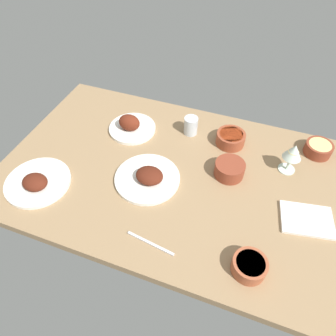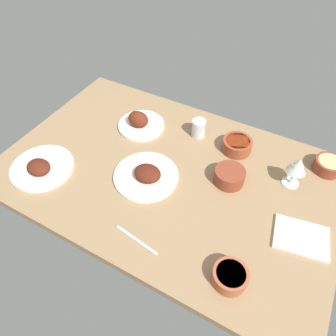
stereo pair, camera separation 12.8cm
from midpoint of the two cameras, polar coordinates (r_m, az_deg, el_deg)
name	(u,v)px [view 2 (the right image)]	position (r cm, az deg, el deg)	size (l,w,h in cm)	color
dining_table	(168,174)	(131.15, 2.79, -1.33)	(140.00, 90.00, 4.00)	#937551
plate_center_main	(41,167)	(136.71, -20.00, -0.06)	(26.24, 26.24, 6.80)	white
plate_near_viewer	(140,123)	(148.32, -2.73, 8.24)	(22.13, 22.13, 8.98)	white
plate_far_side	(147,175)	(125.53, -1.10, -1.50)	(26.76, 26.76, 6.87)	white
bowl_sauce	(237,145)	(141.05, 15.24, 4.02)	(12.93, 12.93, 5.70)	brown
bowl_cream	(230,276)	(105.35, 15.06, -19.02)	(11.39, 11.39, 5.20)	#A35133
bowl_pasta	(229,176)	(127.22, 14.17, -1.55)	(12.31, 12.31, 6.31)	brown
bowl_potatoes	(328,165)	(147.46, 29.84, 0.34)	(11.66, 11.66, 5.29)	brown
wine_glass	(297,167)	(130.47, 25.50, 0.06)	(7.60, 7.60, 14.00)	silver
water_tumbler	(199,128)	(144.12, 8.26, 7.18)	(6.42, 6.42, 8.57)	silver
folded_napkin	(301,237)	(122.77, 26.30, -11.66)	(18.68, 13.93, 1.20)	white
fork_loose	(136,240)	(110.44, -2.48, -13.42)	(18.38, 0.90, 0.80)	silver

